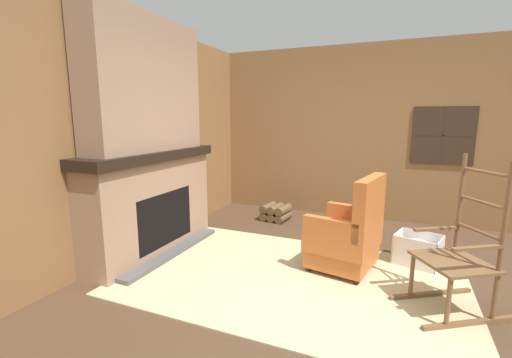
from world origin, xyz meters
The scene contains 12 objects.
ground_plane centered at (0.00, 0.00, 0.00)m, with size 14.00×14.00×0.00m, color #4C3523.
wood_panel_wall_left centered at (-2.48, 0.00, 1.34)m, with size 0.06×5.50×2.69m.
wood_panel_wall_back centered at (0.02, 2.48, 1.34)m, with size 5.50×0.09×2.69m.
fireplace_hearth centered at (-2.23, 0.00, 0.60)m, with size 0.62×1.93×1.21m.
chimney_breast centered at (-2.25, 0.00, 1.94)m, with size 0.36×1.61×1.46m.
area_rug centered at (-0.50, -0.03, 0.01)m, with size 3.25×2.11×0.01m.
armchair centered at (-0.03, 0.41, 0.36)m, with size 0.75×0.82×1.01m.
rocking_chair centered at (0.91, -0.05, 0.43)m, with size 0.94×0.84×1.29m.
firewood_stack centered at (-1.32, 1.77, 0.12)m, with size 0.44×0.42×0.25m.
laundry_basket centered at (0.66, 0.82, 0.17)m, with size 0.53×0.47×0.34m.
oil_lamp_vase centered at (-2.29, -0.24, 1.31)m, with size 0.09×0.09×0.27m.
storage_case centered at (-2.29, 0.22, 1.29)m, with size 0.16×0.25×0.15m.
Camera 1 is at (0.41, -3.12, 1.60)m, focal length 24.00 mm.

